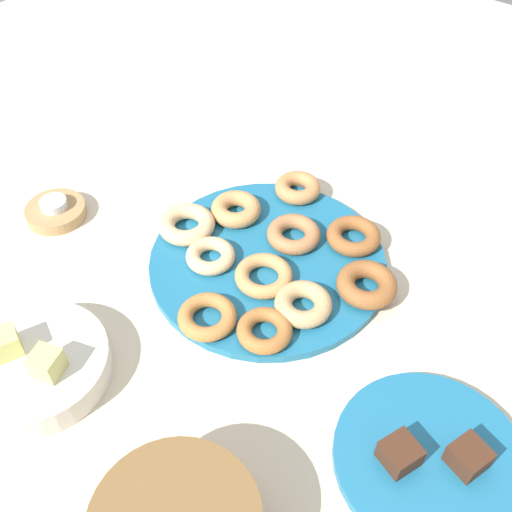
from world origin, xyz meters
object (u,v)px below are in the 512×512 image
at_px(brownie_near, 469,457).
at_px(tealight, 54,204).
at_px(donut_1, 303,304).
at_px(cake_plate, 430,459).
at_px(fruit_bowl, 38,366).
at_px(donut_0, 354,236).
at_px(melon_chunk_left, 47,363).
at_px(donut_3, 264,276).
at_px(donut_10, 264,330).
at_px(donut_8, 367,284).
at_px(donut_9, 187,224).
at_px(donut_plate, 268,262).
at_px(donut_6, 298,188).
at_px(donut_2, 211,256).
at_px(candle_holder, 56,212).
at_px(melon_chunk_right, 5,343).
at_px(brownie_far, 400,454).
at_px(donut_4, 294,234).
at_px(donut_5, 236,209).
at_px(donut_7, 207,317).

distance_m(brownie_near, tealight, 0.76).
relative_size(donut_1, cake_plate, 0.36).
bearing_deg(fruit_bowl, donut_0, -112.75).
relative_size(brownie_near, melon_chunk_left, 1.15).
height_order(donut_1, donut_3, donut_1).
bearing_deg(donut_10, donut_8, -112.89).
bearing_deg(donut_9, tealight, 26.45).
bearing_deg(brownie_near, donut_1, -13.41).
distance_m(tealight, melon_chunk_left, 0.36).
distance_m(donut_plate, donut_1, 0.12).
bearing_deg(donut_6, donut_2, 87.42).
bearing_deg(donut_6, tealight, 44.79).
xyz_separation_m(candle_holder, tealight, (0.00, 0.00, 0.02)).
bearing_deg(donut_1, brownie_near, 166.59).
bearing_deg(fruit_bowl, donut_8, -124.41).
distance_m(donut_0, melon_chunk_right, 0.55).
xyz_separation_m(cake_plate, brownie_far, (0.03, 0.03, 0.02)).
relative_size(donut_4, melon_chunk_right, 2.46).
height_order(donut_3, donut_5, donut_5).
relative_size(donut_0, donut_10, 1.11).
bearing_deg(brownie_far, tealight, -2.33).
height_order(donut_4, fruit_bowl, fruit_bowl).
bearing_deg(donut_2, donut_9, -19.68).
bearing_deg(brownie_far, donut_7, -2.27).
relative_size(donut_0, donut_5, 1.04).
distance_m(donut_2, tealight, 0.30).
relative_size(donut_plate, donut_3, 4.23).
xyz_separation_m(donut_7, brownie_far, (-0.32, 0.01, 0.01)).
relative_size(donut_10, brownie_far, 1.94).
bearing_deg(donut_1, donut_2, 3.43).
bearing_deg(melon_chunk_right, donut_4, -109.75).
relative_size(donut_5, donut_6, 1.05).
bearing_deg(donut_3, brownie_far, 157.59).
distance_m(donut_4, melon_chunk_left, 0.43).
bearing_deg(candle_holder, donut_9, -153.55).
distance_m(donut_plate, melon_chunk_left, 0.37).
bearing_deg(melon_chunk_left, donut_0, -109.17).
height_order(donut_plate, donut_10, donut_10).
height_order(donut_6, cake_plate, donut_6).
relative_size(fruit_bowl, melon_chunk_right, 5.45).
height_order(donut_7, tealight, same).
bearing_deg(donut_1, donut_6, -52.26).
height_order(donut_2, fruit_bowl, fruit_bowl).
relative_size(donut_8, melon_chunk_left, 2.57).
bearing_deg(cake_plate, donut_6, -35.46).
distance_m(donut_4, brownie_far, 0.40).
xyz_separation_m(donut_plate, fruit_bowl, (0.12, 0.36, 0.01)).
xyz_separation_m(donut_6, tealight, (0.30, 0.30, 0.00)).
bearing_deg(donut_9, fruit_bowl, 95.32).
bearing_deg(donut_7, brownie_near, -174.83).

